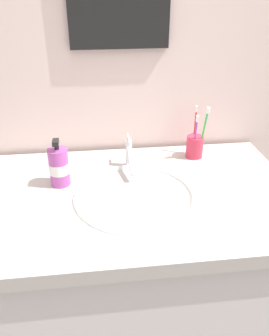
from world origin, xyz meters
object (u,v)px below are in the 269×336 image
(toothbrush_purple, at_px, (196,134))
(soap_dispenser, at_px, (59,167))
(toothbrush_green, at_px, (204,130))
(toothbrush_red, at_px, (195,127))
(faucet, at_px, (129,155))
(toothbrush_cup, at_px, (195,147))

(toothbrush_purple, relative_size, soap_dispenser, 1.03)
(toothbrush_green, bearing_deg, toothbrush_red, 110.91)
(faucet, height_order, toothbrush_red, toothbrush_red)
(faucet, bearing_deg, toothbrush_purple, 10.49)
(toothbrush_green, distance_m, soap_dispenser, 0.56)
(toothbrush_red, xyz_separation_m, soap_dispenser, (-0.52, -0.18, -0.05))
(toothbrush_purple, bearing_deg, toothbrush_cup, 70.37)
(toothbrush_cup, height_order, toothbrush_red, toothbrush_red)
(faucet, bearing_deg, toothbrush_green, 9.46)
(toothbrush_cup, relative_size, soap_dispenser, 0.50)
(faucet, relative_size, soap_dispenser, 1.00)
(toothbrush_cup, distance_m, soap_dispenser, 0.54)
(toothbrush_cup, relative_size, toothbrush_green, 0.42)
(faucet, bearing_deg, soap_dispenser, -162.21)
(toothbrush_green, relative_size, soap_dispenser, 1.21)
(toothbrush_red, bearing_deg, toothbrush_purple, -102.58)
(toothbrush_red, height_order, soap_dispenser, toothbrush_red)
(toothbrush_cup, distance_m, toothbrush_red, 0.08)
(soap_dispenser, bearing_deg, toothbrush_purple, 14.12)
(toothbrush_red, distance_m, soap_dispenser, 0.55)
(toothbrush_purple, bearing_deg, faucet, -169.51)
(faucet, height_order, toothbrush_cup, faucet)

